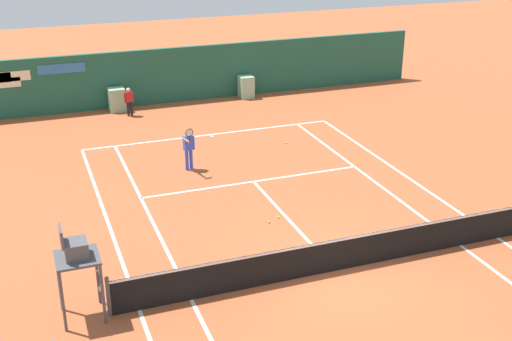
# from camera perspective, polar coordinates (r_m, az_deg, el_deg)

# --- Properties ---
(ground_plane) EXTENTS (80.00, 80.00, 0.01)m
(ground_plane) POSITION_cam_1_polar(r_m,az_deg,el_deg) (18.53, 6.05, -7.69)
(ground_plane) COLOR #A8512D
(tennis_net) EXTENTS (12.10, 0.10, 1.07)m
(tennis_net) POSITION_cam_1_polar(r_m,az_deg,el_deg) (17.84, 6.93, -7.14)
(tennis_net) COLOR #4C4C51
(tennis_net) RESTS_ON ground_plane
(sponsor_back_wall) EXTENTS (25.00, 1.02, 2.65)m
(sponsor_back_wall) POSITION_cam_1_polar(r_m,az_deg,el_deg) (32.51, -6.75, 8.10)
(sponsor_back_wall) COLOR #1E5642
(sponsor_back_wall) RESTS_ON ground_plane
(umpire_chair) EXTENTS (1.00, 1.00, 2.44)m
(umpire_chair) POSITION_cam_1_polar(r_m,az_deg,el_deg) (15.87, -15.21, -7.15)
(umpire_chair) COLOR #47474C
(umpire_chair) RESTS_ON ground_plane
(player_on_baseline) EXTENTS (0.50, 0.74, 1.77)m
(player_on_baseline) POSITION_cam_1_polar(r_m,az_deg,el_deg) (24.12, -5.82, 2.08)
(player_on_baseline) COLOR blue
(player_on_baseline) RESTS_ON ground_plane
(ball_kid_left_post) EXTENTS (0.44, 0.21, 1.32)m
(ball_kid_left_post) POSITION_cam_1_polar(r_m,az_deg,el_deg) (30.73, -10.87, 6.00)
(ball_kid_left_post) COLOR black
(ball_kid_left_post) RESTS_ON ground_plane
(tennis_ball_near_service_line) EXTENTS (0.07, 0.07, 0.07)m
(tennis_ball_near_service_line) POSITION_cam_1_polar(r_m,az_deg,el_deg) (26.92, 2.55, 2.39)
(tennis_ball_near_service_line) COLOR #CCE033
(tennis_ball_near_service_line) RESTS_ON ground_plane
(tennis_ball_mid_court) EXTENTS (0.07, 0.07, 0.07)m
(tennis_ball_mid_court) POSITION_cam_1_polar(r_m,az_deg,el_deg) (20.72, 1.94, -4.02)
(tennis_ball_mid_court) COLOR #CCE033
(tennis_ball_mid_court) RESTS_ON ground_plane
(tennis_ball_by_sideline) EXTENTS (0.07, 0.07, 0.07)m
(tennis_ball_by_sideline) POSITION_cam_1_polar(r_m,az_deg,el_deg) (20.41, 1.14, -4.45)
(tennis_ball_by_sideline) COLOR #CCE033
(tennis_ball_by_sideline) RESTS_ON ground_plane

